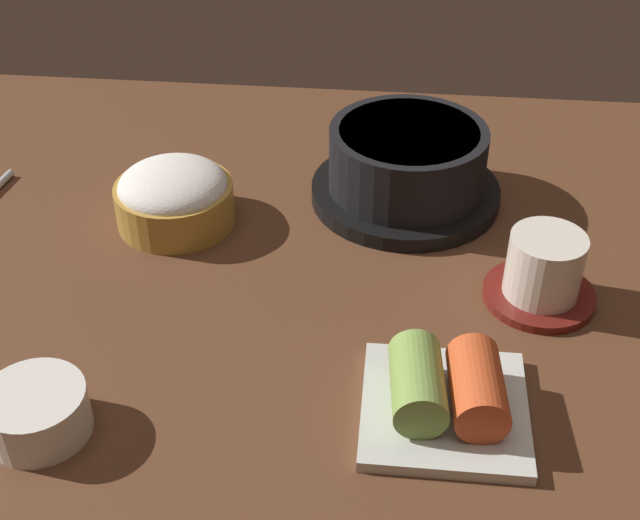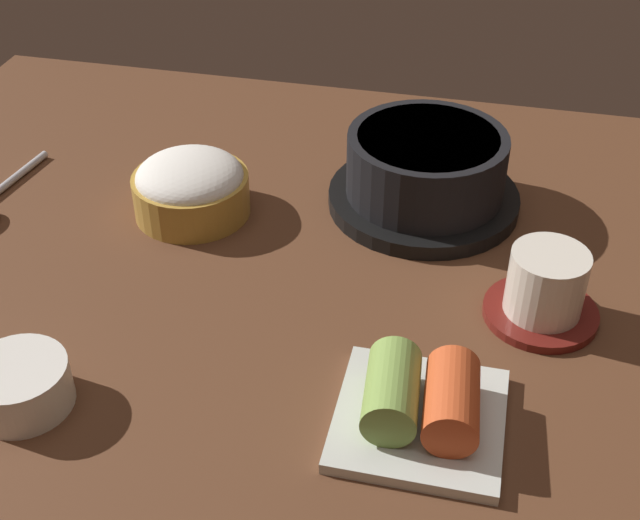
# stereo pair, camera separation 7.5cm
# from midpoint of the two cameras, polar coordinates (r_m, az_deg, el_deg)

# --- Properties ---
(dining_table) EXTENTS (1.00, 0.76, 0.02)m
(dining_table) POSITION_cam_midpoint_polar(r_m,az_deg,el_deg) (0.79, 1.62, -1.38)
(dining_table) COLOR #56331E
(dining_table) RESTS_ON ground
(stone_pot) EXTENTS (0.19, 0.19, 0.08)m
(stone_pot) POSITION_cam_midpoint_polar(r_m,az_deg,el_deg) (0.86, 9.50, 5.71)
(stone_pot) COLOR black
(stone_pot) RESTS_ON dining_table
(rice_bowl) EXTENTS (0.12, 0.12, 0.06)m
(rice_bowl) POSITION_cam_midpoint_polar(r_m,az_deg,el_deg) (0.85, -6.11, 4.80)
(rice_bowl) COLOR #B78C38
(rice_bowl) RESTS_ON dining_table
(tea_cup_with_saucer) EXTENTS (0.10, 0.10, 0.07)m
(tea_cup_with_saucer) POSITION_cam_midpoint_polar(r_m,az_deg,el_deg) (0.75, 17.52, -1.93)
(tea_cup_with_saucer) COLOR maroon
(tea_cup_with_saucer) RESTS_ON dining_table
(kimchi_plate) EXTENTS (0.12, 0.12, 0.05)m
(kimchi_plate) POSITION_cam_midpoint_polar(r_m,az_deg,el_deg) (0.64, 10.08, -9.61)
(kimchi_plate) COLOR silver
(kimchi_plate) RESTS_ON dining_table
(side_bowl_near) EXTENTS (0.08, 0.08, 0.04)m
(side_bowl_near) POSITION_cam_midpoint_polar(r_m,az_deg,el_deg) (0.67, -16.31, -8.07)
(side_bowl_near) COLOR white
(side_bowl_near) RESTS_ON dining_table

